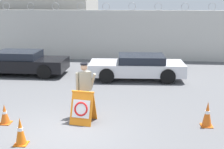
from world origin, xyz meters
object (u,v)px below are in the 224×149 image
at_px(traffic_cone_mid, 207,114).
at_px(traffic_cone_far, 5,114).
at_px(parked_car_rear_sedan, 137,67).
at_px(parked_car_front_coupe, 22,62).
at_px(security_guard, 84,86).
at_px(traffic_cone_near, 20,131).
at_px(barricade_sign, 83,107).

height_order(traffic_cone_mid, traffic_cone_far, traffic_cone_mid).
bearing_deg(traffic_cone_far, parked_car_rear_sedan, 55.45).
bearing_deg(traffic_cone_far, parked_car_front_coupe, 105.92).
distance_m(traffic_cone_far, parked_car_front_coupe, 6.64).
height_order(traffic_cone_mid, parked_car_front_coupe, parked_car_front_coupe).
xyz_separation_m(security_guard, parked_car_rear_sedan, (1.72, 4.93, -0.38)).
xyz_separation_m(security_guard, traffic_cone_near, (-1.34, -2.37, -0.62)).
height_order(security_guard, parked_car_rear_sedan, security_guard).
relative_size(security_guard, parked_car_rear_sedan, 0.39).
bearing_deg(traffic_cone_far, barricade_sign, 7.30).
relative_size(traffic_cone_mid, parked_car_rear_sedan, 0.17).
xyz_separation_m(traffic_cone_near, parked_car_rear_sedan, (3.06, 7.30, 0.24)).
distance_m(security_guard, traffic_cone_near, 2.79).
relative_size(traffic_cone_far, parked_car_rear_sedan, 0.14).
bearing_deg(traffic_cone_near, parked_car_rear_sedan, 67.26).
height_order(barricade_sign, traffic_cone_near, barricade_sign).
distance_m(security_guard, traffic_cone_mid, 4.03).
relative_size(barricade_sign, traffic_cone_far, 1.63).
bearing_deg(traffic_cone_near, parked_car_front_coupe, 110.27).
xyz_separation_m(traffic_cone_mid, parked_car_rear_sedan, (-2.20, 5.60, 0.22)).
bearing_deg(parked_car_front_coupe, parked_car_rear_sedan, -3.25).
relative_size(barricade_sign, parked_car_rear_sedan, 0.22).
xyz_separation_m(traffic_cone_near, traffic_cone_far, (-1.04, 1.35, -0.07)).
bearing_deg(parked_car_rear_sedan, security_guard, 68.16).
xyz_separation_m(traffic_cone_mid, traffic_cone_far, (-6.30, -0.35, -0.08)).
bearing_deg(parked_car_rear_sedan, traffic_cone_mid, 108.93).
relative_size(security_guard, traffic_cone_far, 2.82).
height_order(security_guard, traffic_cone_near, security_guard).
height_order(parked_car_front_coupe, parked_car_rear_sedan, parked_car_front_coupe).
xyz_separation_m(barricade_sign, traffic_cone_near, (-1.40, -1.67, -0.13)).
relative_size(barricade_sign, traffic_cone_mid, 1.29).
relative_size(barricade_sign, security_guard, 0.58).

